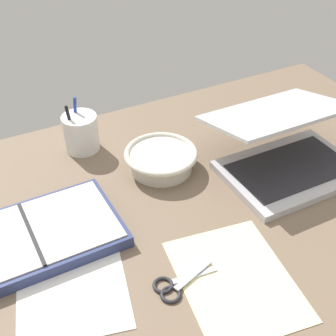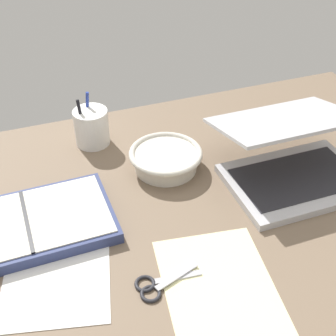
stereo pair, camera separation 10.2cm
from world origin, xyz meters
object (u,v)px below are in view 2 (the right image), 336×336
(laptop, at_px, (292,159))
(scissors, at_px, (155,286))
(bowl, at_px, (164,159))
(pen_cup, at_px, (91,127))
(planner, at_px, (28,226))

(laptop, xyz_separation_m, scissors, (-0.40, -0.20, -0.05))
(laptop, relative_size, scissors, 2.47)
(scissors, bearing_deg, bowl, 61.18)
(pen_cup, height_order, scissors, pen_cup)
(bowl, distance_m, pen_cup, 0.22)
(bowl, distance_m, planner, 0.35)
(pen_cup, bearing_deg, planner, -126.07)
(bowl, relative_size, scissors, 1.39)
(bowl, xyz_separation_m, planner, (-0.33, -0.10, -0.01))
(scissors, bearing_deg, pen_cup, 83.70)
(bowl, relative_size, planner, 0.50)
(laptop, distance_m, scissors, 0.45)
(laptop, distance_m, planner, 0.60)
(laptop, relative_size, pen_cup, 2.34)
(planner, bearing_deg, pen_cup, 53.00)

